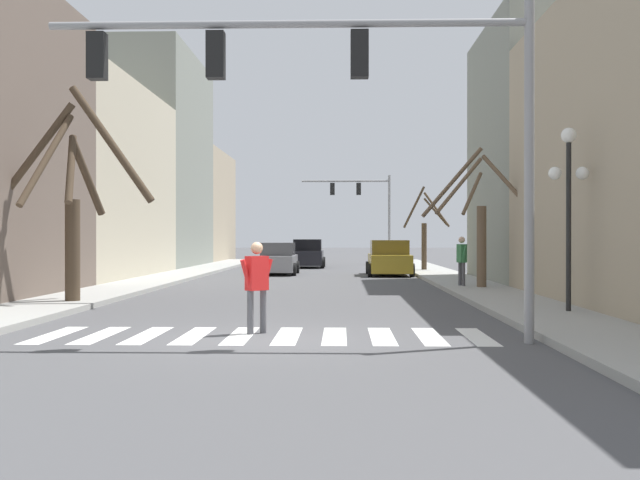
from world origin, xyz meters
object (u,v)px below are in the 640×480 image
object	(u,v)px
car_parked_left_mid	(389,259)
traffic_signal_near	(343,85)
street_tree_left_mid	(425,234)
street_lamp_right_corner	(569,181)
street_tree_right_near	(479,223)
street_tree_right_mid	(73,198)
traffic_signal_far	(364,200)
car_driving_toward_lane	(278,260)
pedestrian_on_left_sidewalk	(462,257)
pedestrian_waiting_at_curb	(257,279)
car_parked_left_far	(308,255)

from	to	relation	value
car_parked_left_mid	traffic_signal_near	bearing A→B (deg)	174.38
street_tree_left_mid	street_lamp_right_corner	bearing A→B (deg)	-87.81
traffic_signal_near	street_tree_left_mid	distance (m)	27.33
street_tree_right_near	street_tree_right_mid	xyz separation A→B (m)	(-12.08, -6.07, 0.58)
traffic_signal_far	street_tree_right_near	world-z (taller)	traffic_signal_far
car_driving_toward_lane	traffic_signal_far	bearing A→B (deg)	161.60
pedestrian_on_left_sidewalk	pedestrian_waiting_at_curb	size ratio (longest dim) A/B	0.98
pedestrian_waiting_at_curb	street_tree_right_near	distance (m)	13.36
car_parked_left_far	street_tree_left_mid	xyz separation A→B (m)	(6.57, -6.05, 1.23)
traffic_signal_near	street_tree_left_mid	size ratio (longest dim) A/B	1.94
car_parked_left_far	car_driving_toward_lane	size ratio (longest dim) A/B	0.96
car_parked_left_mid	street_tree_right_near	size ratio (longest dim) A/B	0.94
traffic_signal_near	street_tree_left_mid	world-z (taller)	traffic_signal_near
car_parked_left_mid	street_tree_left_mid	world-z (taller)	street_tree_left_mid
street_tree_right_mid	traffic_signal_near	bearing A→B (deg)	-42.60
car_driving_toward_lane	street_tree_right_mid	distance (m)	18.22
street_tree_right_near	car_driving_toward_lane	bearing A→B (deg)	124.68
pedestrian_on_left_sidewalk	street_tree_left_mid	size ratio (longest dim) A/B	0.39
car_parked_left_far	car_driving_toward_lane	distance (m)	8.60
street_tree_left_mid	car_parked_left_far	bearing A→B (deg)	137.36
pedestrian_waiting_at_curb	car_parked_left_far	bearing A→B (deg)	-131.16
traffic_signal_far	pedestrian_waiting_at_curb	bearing A→B (deg)	-94.92
car_driving_toward_lane	pedestrian_waiting_at_curb	world-z (taller)	pedestrian_waiting_at_curb
street_lamp_right_corner	street_tree_left_mid	distance (m)	22.51
street_lamp_right_corner	pedestrian_waiting_at_curb	distance (m)	7.98
car_parked_left_far	street_tree_right_near	distance (m)	21.27
car_parked_left_mid	street_tree_left_mid	bearing A→B (deg)	-33.49
car_driving_toward_lane	street_tree_right_mid	world-z (taller)	street_tree_right_mid
car_parked_left_mid	street_tree_right_near	xyz separation A→B (m)	(2.42, -10.81, 1.57)
car_parked_left_far	pedestrian_on_left_sidewalk	xyz separation A→B (m)	(6.38, -19.41, 0.38)
pedestrian_on_left_sidewalk	street_tree_left_mid	bearing A→B (deg)	164.68
pedestrian_waiting_at_curb	street_tree_left_mid	bearing A→B (deg)	-145.39
car_parked_left_far	car_parked_left_mid	size ratio (longest dim) A/B	0.89
traffic_signal_near	car_parked_left_mid	size ratio (longest dim) A/B	1.89
street_tree_right_near	street_tree_right_mid	world-z (taller)	street_tree_right_mid
car_parked_left_mid	street_tree_right_mid	xyz separation A→B (m)	(-9.66, -16.89, 2.15)
traffic_signal_far	car_parked_left_far	bearing A→B (deg)	-121.93
street_tree_left_mid	street_tree_right_mid	size ratio (longest dim) A/B	0.76
car_parked_left_far	street_tree_right_near	world-z (taller)	street_tree_right_near
car_driving_toward_lane	traffic_signal_near	bearing A→B (deg)	7.58
street_tree_right_near	street_tree_left_mid	size ratio (longest dim) A/B	1.09
car_parked_left_mid	car_driving_toward_lane	bearing A→B (deg)	82.48
traffic_signal_near	car_parked_left_mid	xyz separation A→B (m)	(2.33, 23.63, -3.80)
traffic_signal_near	street_tree_right_near	distance (m)	13.85
car_parked_left_far	street_tree_right_near	bearing A→B (deg)	18.88
traffic_signal_far	car_driving_toward_lane	world-z (taller)	traffic_signal_far
street_lamp_right_corner	pedestrian_on_left_sidewalk	size ratio (longest dim) A/B	2.46
street_lamp_right_corner	car_driving_toward_lane	bearing A→B (deg)	113.17
street_tree_right_near	car_parked_left_far	bearing A→B (deg)	108.88
car_parked_left_far	street_tree_right_mid	bearing A→B (deg)	-11.29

